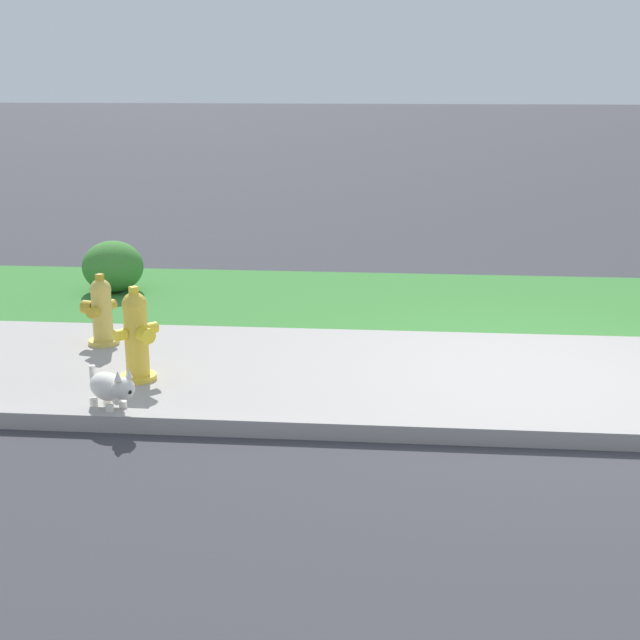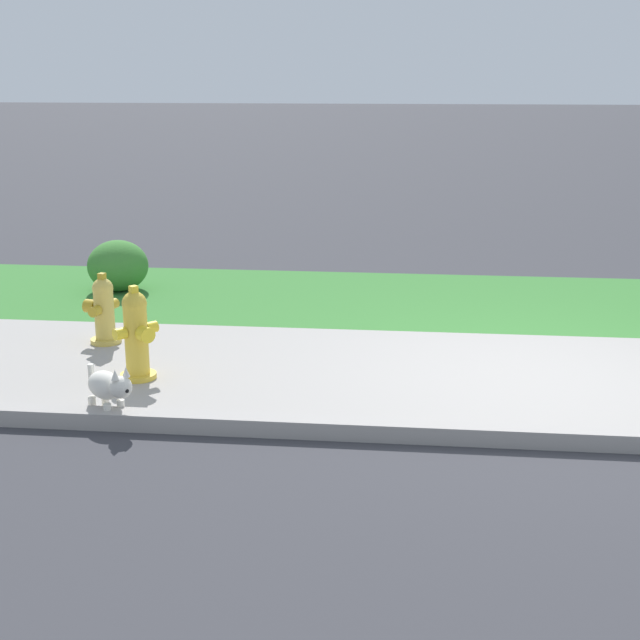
% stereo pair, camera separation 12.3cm
% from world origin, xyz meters
% --- Properties ---
extents(ground_plane, '(120.00, 120.00, 0.00)m').
position_xyz_m(ground_plane, '(0.00, 0.00, 0.00)').
color(ground_plane, '#38383D').
extents(sidewalk_pavement, '(18.00, 2.42, 0.01)m').
position_xyz_m(sidewalk_pavement, '(0.00, 0.00, 0.01)').
color(sidewalk_pavement, '#9E9993').
rests_on(sidewalk_pavement, ground).
extents(grass_verge, '(18.00, 2.47, 0.01)m').
position_xyz_m(grass_verge, '(0.00, 2.44, 0.00)').
color(grass_verge, '#387A33').
rests_on(grass_verge, ground).
extents(street_curb, '(18.00, 0.16, 0.12)m').
position_xyz_m(street_curb, '(0.00, -1.29, 0.06)').
color(street_curb, '#9E9993').
rests_on(street_curb, ground).
extents(fire_hydrant_across_street, '(0.33, 0.37, 0.64)m').
position_xyz_m(fire_hydrant_across_street, '(-3.76, 0.57, 0.30)').
color(fire_hydrant_across_street, gold).
rests_on(fire_hydrant_across_street, ground).
extents(fire_hydrant_at_driveway, '(0.34, 0.34, 0.75)m').
position_xyz_m(fire_hydrant_at_driveway, '(-3.17, -0.33, 0.36)').
color(fire_hydrant_at_driveway, gold).
rests_on(fire_hydrant_at_driveway, ground).
extents(small_white_dog, '(0.41, 0.37, 0.43)m').
position_xyz_m(small_white_dog, '(-3.10, -1.20, 0.25)').
color(small_white_dog, silver).
rests_on(small_white_dog, ground).
extents(shrub_bush_far_verge, '(0.66, 0.66, 0.56)m').
position_xyz_m(shrub_bush_far_verge, '(-4.27, 2.50, 0.28)').
color(shrub_bush_far_verge, '#3D7F33').
rests_on(shrub_bush_far_verge, ground).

